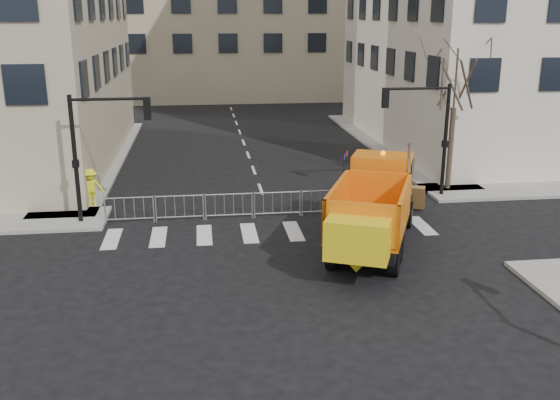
{
  "coord_description": "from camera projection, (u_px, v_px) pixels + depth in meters",
  "views": [
    {
      "loc": [
        -2.89,
        -18.1,
        8.45
      ],
      "look_at": [
        -0.24,
        2.5,
        2.24
      ],
      "focal_mm": 40.0,
      "sensor_mm": 36.0,
      "label": 1
    }
  ],
  "objects": [
    {
      "name": "cop_b",
      "position": [
        393.0,
        194.0,
        27.0
      ],
      "size": [
        0.96,
        0.77,
        1.92
      ],
      "primitive_type": "imported",
      "rotation": [
        0.0,
        0.0,
        3.1
      ],
      "color": "black",
      "rests_on": "ground"
    },
    {
      "name": "traffic_light_right",
      "position": [
        445.0,
        142.0,
        29.27
      ],
      "size": [
        0.18,
        0.18,
        5.4
      ],
      "primitive_type": "cylinder",
      "color": "black",
      "rests_on": "ground"
    },
    {
      "name": "traffic_light_left",
      "position": [
        75.0,
        161.0,
        25.35
      ],
      "size": [
        0.18,
        0.18,
        5.4
      ],
      "primitive_type": "cylinder",
      "color": "black",
      "rests_on": "ground"
    },
    {
      "name": "ground",
      "position": [
        297.0,
        289.0,
        19.98
      ],
      "size": [
        120.0,
        120.0,
        0.0
      ],
      "primitive_type": "plane",
      "color": "black",
      "rests_on": "ground"
    },
    {
      "name": "cop_a",
      "position": [
        388.0,
        195.0,
        26.98
      ],
      "size": [
        0.8,
        0.77,
        1.85
      ],
      "primitive_type": "imported",
      "rotation": [
        0.0,
        0.0,
        3.82
      ],
      "color": "black",
      "rests_on": "ground"
    },
    {
      "name": "plow_truck",
      "position": [
        374.0,
        205.0,
        22.99
      ],
      "size": [
        6.24,
        9.98,
        3.78
      ],
      "rotation": [
        0.0,
        0.0,
        1.16
      ],
      "color": "black",
      "rests_on": "ground"
    },
    {
      "name": "cop_c",
      "position": [
        395.0,
        193.0,
        26.99
      ],
      "size": [
        0.85,
        1.3,
        2.05
      ],
      "primitive_type": "imported",
      "rotation": [
        0.0,
        0.0,
        4.39
      ],
      "color": "black",
      "rests_on": "ground"
    },
    {
      "name": "sidewalk_back",
      "position": [
        268.0,
        208.0,
        28.03
      ],
      "size": [
        64.0,
        5.0,
        0.15
      ],
      "primitive_type": "cube",
      "color": "gray",
      "rests_on": "ground"
    },
    {
      "name": "street_tree",
      "position": [
        453.0,
        116.0,
        30.01
      ],
      "size": [
        3.0,
        3.0,
        7.5
      ],
      "primitive_type": null,
      "color": "#382B21",
      "rests_on": "ground"
    },
    {
      "name": "newspaper_box",
      "position": [
        392.0,
        191.0,
        28.43
      ],
      "size": [
        0.56,
        0.54,
        1.1
      ],
      "primitive_type": "cube",
      "rotation": [
        0.0,
        0.0,
        0.37
      ],
      "color": "#B21D0D",
      "rests_on": "sidewalk_back"
    },
    {
      "name": "crowd_barriers",
      "position": [
        253.0,
        204.0,
        26.95
      ],
      "size": [
        12.6,
        0.6,
        1.1
      ],
      "primitive_type": null,
      "color": "#9EA0A5",
      "rests_on": "ground"
    },
    {
      "name": "worker",
      "position": [
        91.0,
        187.0,
        27.89
      ],
      "size": [
        1.19,
        0.8,
        1.71
      ],
      "primitive_type": "imported",
      "rotation": [
        0.0,
        0.0,
        0.16
      ],
      "color": "yellow",
      "rests_on": "sidewalk_back"
    }
  ]
}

